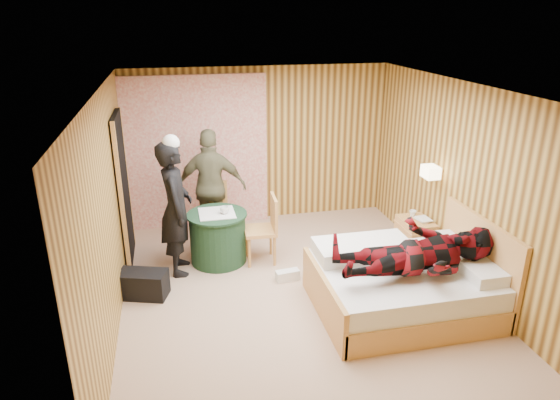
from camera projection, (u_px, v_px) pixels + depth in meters
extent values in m
cube|color=tan|center=(296.00, 292.00, 6.21)|extent=(4.20, 5.00, 0.01)
cube|color=silver|center=(299.00, 89.00, 5.33)|extent=(4.20, 5.00, 0.01)
cube|color=gold|center=(259.00, 145.00, 8.05)|extent=(4.20, 0.02, 2.50)
cube|color=gold|center=(108.00, 213.00, 5.34)|extent=(0.02, 5.00, 2.50)
cube|color=gold|center=(461.00, 185.00, 6.19)|extent=(0.02, 5.00, 2.50)
cube|color=silver|center=(197.00, 153.00, 7.80)|extent=(2.20, 0.08, 2.40)
cube|color=black|center=(124.00, 190.00, 6.71)|extent=(0.06, 0.90, 2.05)
cylinder|color=gold|center=(436.00, 171.00, 6.57)|extent=(0.18, 0.04, 0.04)
cube|color=#FFE9B2|center=(431.00, 172.00, 6.55)|extent=(0.18, 0.24, 0.16)
cube|color=#E4A05D|center=(401.00, 298.00, 5.82)|extent=(1.91, 1.52, 0.29)
cube|color=white|center=(403.00, 278.00, 5.73)|extent=(1.85, 1.47, 0.24)
cube|color=#E4A05D|center=(323.00, 298.00, 5.59)|extent=(0.06, 1.52, 0.53)
cube|color=#E4A05D|center=(479.00, 260.00, 5.88)|extent=(0.06, 1.52, 1.05)
cube|color=white|center=(481.00, 272.00, 5.49)|extent=(0.36, 0.52, 0.13)
cube|color=white|center=(447.00, 244.00, 6.15)|extent=(0.36, 0.52, 0.13)
cube|color=white|center=(363.00, 248.00, 5.98)|extent=(1.14, 0.57, 0.17)
cube|color=#E4A05D|center=(415.00, 238.00, 7.05)|extent=(0.40, 0.55, 0.55)
cube|color=#E4A05D|center=(416.00, 227.00, 6.99)|extent=(0.42, 0.57, 0.03)
cylinder|color=#1E4228|center=(218.00, 238.00, 6.87)|extent=(0.76, 0.76, 0.70)
cylinder|color=#1E4228|center=(217.00, 215.00, 6.75)|extent=(0.82, 0.82, 0.03)
cube|color=white|center=(217.00, 213.00, 6.74)|extent=(0.50, 0.50, 0.01)
cube|color=#E4A05D|center=(214.00, 216.00, 7.36)|extent=(0.47, 0.47, 0.05)
cube|color=#E4A05D|center=(213.00, 196.00, 7.45)|extent=(0.42, 0.09, 0.46)
cylinder|color=#E4A05D|center=(202.00, 236.00, 7.27)|extent=(0.04, 0.04, 0.43)
cylinder|color=#E4A05D|center=(226.00, 225.00, 7.61)|extent=(0.04, 0.04, 0.43)
cube|color=#E4A05D|center=(260.00, 231.00, 6.84)|extent=(0.45, 0.45, 0.05)
cube|color=#E4A05D|center=(274.00, 213.00, 6.78)|extent=(0.06, 0.43, 0.47)
cylinder|color=#E4A05D|center=(247.00, 242.00, 7.06)|extent=(0.04, 0.04, 0.44)
cylinder|color=#E4A05D|center=(275.00, 251.00, 6.79)|extent=(0.04, 0.04, 0.44)
cube|color=black|center=(143.00, 284.00, 6.07)|extent=(0.65, 0.47, 0.33)
cube|color=white|center=(217.00, 249.00, 7.18)|extent=(0.30, 0.13, 0.13)
cube|color=white|center=(287.00, 275.00, 6.47)|extent=(0.32, 0.16, 0.14)
imported|color=black|center=(176.00, 208.00, 6.43)|extent=(0.45, 0.66, 1.79)
imported|color=brown|center=(212.00, 187.00, 7.32)|extent=(1.07, 0.61, 1.72)
imported|color=#65090E|center=(420.00, 242.00, 5.36)|extent=(0.86, 0.67, 1.77)
imported|color=white|center=(418.00, 221.00, 6.90)|extent=(0.21, 0.25, 0.02)
imported|color=white|center=(419.00, 219.00, 6.90)|extent=(0.17, 0.23, 0.02)
imported|color=white|center=(413.00, 214.00, 7.06)|extent=(0.11, 0.11, 0.09)
imported|color=white|center=(224.00, 210.00, 6.69)|extent=(0.13, 0.13, 0.10)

